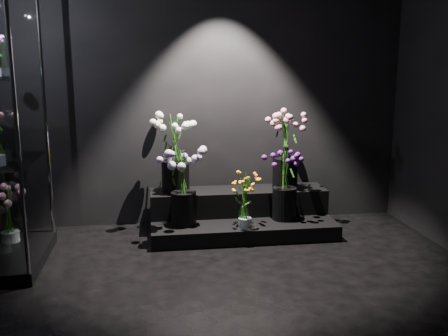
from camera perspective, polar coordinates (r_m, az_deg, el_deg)
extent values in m
plane|color=black|center=(3.33, 1.43, -16.47)|extent=(4.00, 4.00, 0.00)
plane|color=black|center=(4.92, -2.41, 9.71)|extent=(4.00, 0.00, 4.00)
plane|color=black|center=(1.04, 20.55, 1.23)|extent=(4.00, 0.00, 4.00)
cube|color=black|center=(4.78, 2.04, -6.58)|extent=(1.71, 0.76, 0.14)
cube|color=black|center=(4.91, 1.66, -3.79)|extent=(1.71, 0.38, 0.24)
cube|color=black|center=(4.44, -23.46, -9.35)|extent=(0.59, 0.98, 0.10)
cylinder|color=white|center=(4.50, 2.41, -5.33)|extent=(0.13, 0.13, 0.22)
cylinder|color=black|center=(4.54, -4.63, -4.63)|extent=(0.23, 0.23, 0.31)
cylinder|color=black|center=(4.73, 6.90, -4.05)|extent=(0.23, 0.23, 0.30)
cylinder|color=black|center=(4.79, -5.55, -0.90)|extent=(0.26, 0.26, 0.30)
cylinder|color=black|center=(4.90, 6.99, -0.60)|extent=(0.25, 0.25, 0.31)
cylinder|color=white|center=(4.60, -23.29, -6.23)|extent=(0.16, 0.16, 0.26)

